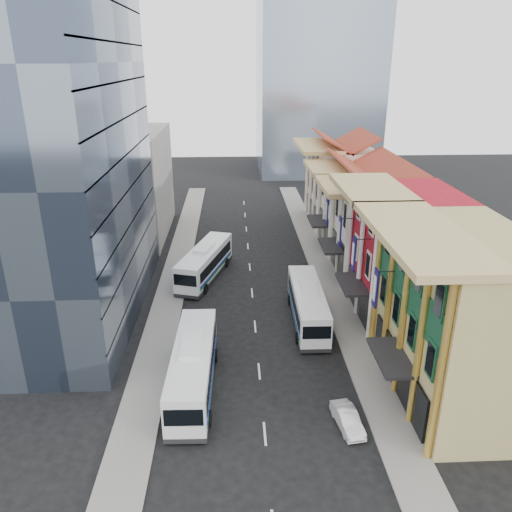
{
  "coord_description": "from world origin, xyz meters",
  "views": [
    {
      "loc": [
        -1.79,
        -24.89,
        22.77
      ],
      "look_at": [
        0.27,
        19.07,
        5.31
      ],
      "focal_mm": 35.0,
      "sensor_mm": 36.0,
      "label": 1
    }
  ],
  "objects_px": {
    "bus_right": "(308,304)",
    "sedan_right": "(347,419)",
    "shophouse_tan": "(463,318)",
    "office_tower": "(56,155)",
    "bus_left_far": "(205,262)",
    "sedan_left": "(182,409)",
    "bus_left_near": "(193,366)"
  },
  "relations": [
    {
      "from": "shophouse_tan",
      "to": "bus_right",
      "type": "bearing_deg",
      "value": 130.6
    },
    {
      "from": "bus_left_near",
      "to": "sedan_right",
      "type": "distance_m",
      "value": 11.47
    },
    {
      "from": "shophouse_tan",
      "to": "bus_left_far",
      "type": "bearing_deg",
      "value": 131.94
    },
    {
      "from": "bus_left_far",
      "to": "sedan_left",
      "type": "height_order",
      "value": "bus_left_far"
    },
    {
      "from": "office_tower",
      "to": "bus_left_near",
      "type": "distance_m",
      "value": 22.03
    },
    {
      "from": "bus_left_near",
      "to": "bus_right",
      "type": "distance_m",
      "value": 13.75
    },
    {
      "from": "sedan_left",
      "to": "bus_left_far",
      "type": "bearing_deg",
      "value": 75.33
    },
    {
      "from": "shophouse_tan",
      "to": "bus_left_far",
      "type": "distance_m",
      "value": 28.77
    },
    {
      "from": "shophouse_tan",
      "to": "office_tower",
      "type": "bearing_deg",
      "value": 155.7
    },
    {
      "from": "office_tower",
      "to": "bus_right",
      "type": "xyz_separation_m",
      "value": [
        21.86,
        -3.34,
        -13.16
      ]
    },
    {
      "from": "bus_right",
      "to": "sedan_right",
      "type": "bearing_deg",
      "value": -86.53
    },
    {
      "from": "bus_left_near",
      "to": "sedan_right",
      "type": "height_order",
      "value": "bus_left_near"
    },
    {
      "from": "bus_left_near",
      "to": "bus_right",
      "type": "xyz_separation_m",
      "value": [
        9.79,
        9.65,
        -0.1
      ]
    },
    {
      "from": "shophouse_tan",
      "to": "bus_left_near",
      "type": "bearing_deg",
      "value": 176.94
    },
    {
      "from": "sedan_right",
      "to": "office_tower",
      "type": "bearing_deg",
      "value": 133.1
    },
    {
      "from": "office_tower",
      "to": "bus_left_far",
      "type": "relative_size",
      "value": 2.54
    },
    {
      "from": "bus_left_far",
      "to": "sedan_right",
      "type": "xyz_separation_m",
      "value": [
        10.53,
        -24.75,
        -1.29
      ]
    },
    {
      "from": "office_tower",
      "to": "sedan_right",
      "type": "bearing_deg",
      "value": -37.99
    },
    {
      "from": "bus_left_near",
      "to": "office_tower",
      "type": "bearing_deg",
      "value": 134.37
    },
    {
      "from": "bus_left_near",
      "to": "sedan_left",
      "type": "bearing_deg",
      "value": -98.37
    },
    {
      "from": "shophouse_tan",
      "to": "office_tower",
      "type": "xyz_separation_m",
      "value": [
        -31.0,
        14.0,
        9.0
      ]
    },
    {
      "from": "office_tower",
      "to": "bus_right",
      "type": "bearing_deg",
      "value": -8.68
    },
    {
      "from": "bus_right",
      "to": "sedan_right",
      "type": "distance_m",
      "value": 14.3
    },
    {
      "from": "shophouse_tan",
      "to": "sedan_left",
      "type": "height_order",
      "value": "shophouse_tan"
    },
    {
      "from": "shophouse_tan",
      "to": "sedan_right",
      "type": "height_order",
      "value": "shophouse_tan"
    },
    {
      "from": "bus_right",
      "to": "sedan_right",
      "type": "xyz_separation_m",
      "value": [
        0.64,
        -14.24,
        -1.23
      ]
    },
    {
      "from": "bus_left_near",
      "to": "bus_right",
      "type": "relative_size",
      "value": 1.05
    },
    {
      "from": "shophouse_tan",
      "to": "office_tower",
      "type": "height_order",
      "value": "office_tower"
    },
    {
      "from": "office_tower",
      "to": "bus_left_far",
      "type": "distance_m",
      "value": 19.15
    },
    {
      "from": "shophouse_tan",
      "to": "bus_left_near",
      "type": "height_order",
      "value": "shophouse_tan"
    },
    {
      "from": "office_tower",
      "to": "sedan_left",
      "type": "bearing_deg",
      "value": -54.8
    },
    {
      "from": "bus_right",
      "to": "sedan_right",
      "type": "relative_size",
      "value": 3.14
    }
  ]
}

